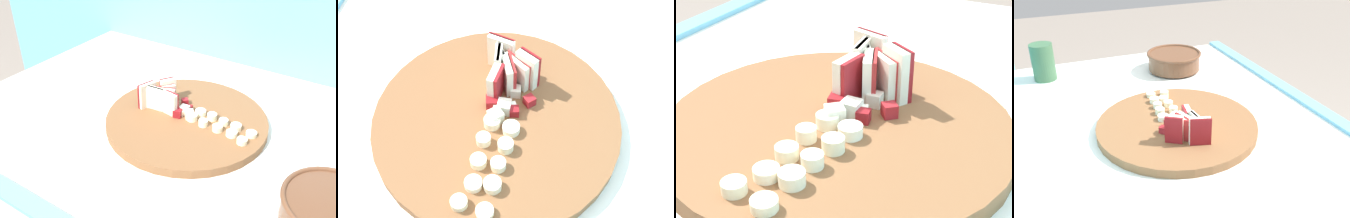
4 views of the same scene
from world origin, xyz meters
TOP-DOWN VIEW (x-y plane):
  - cutting_board at (-0.00, 0.01)m, footprint 0.40×0.40m
  - apple_wedge_fan at (-0.08, 0.02)m, footprint 0.10×0.10m
  - apple_dice_pile at (-0.02, 0.02)m, footprint 0.08×0.08m
  - banana_slice_rows at (0.08, 0.02)m, footprint 0.17×0.08m
  - ceramic_bowl at (0.38, -0.13)m, footprint 0.18×0.18m
  - small_jar at (0.46, 0.29)m, footprint 0.07×0.07m

SIDE VIEW (x-z plane):
  - cutting_board at x=0.00m, z-range 0.86..0.88m
  - banana_slice_rows at x=0.08m, z-range 0.88..0.90m
  - apple_dice_pile at x=-0.02m, z-range 0.88..0.90m
  - ceramic_bowl at x=0.38m, z-range 0.87..0.93m
  - apple_wedge_fan at x=-0.08m, z-range 0.88..0.95m
  - small_jar at x=0.46m, z-range 0.86..0.98m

